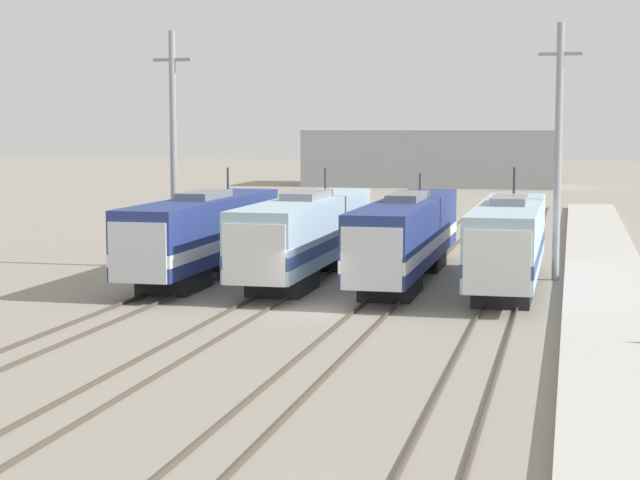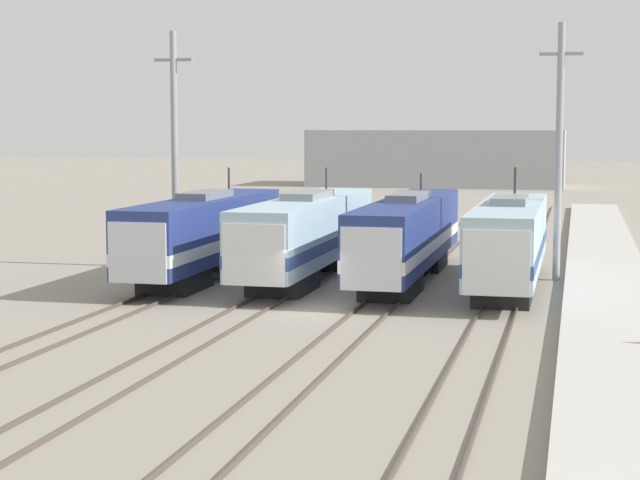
# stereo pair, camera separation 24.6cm
# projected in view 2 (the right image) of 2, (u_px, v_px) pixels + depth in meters

# --- Properties ---
(ground_plane) EXTENTS (400.00, 400.00, 0.00)m
(ground_plane) POSITION_uv_depth(u_px,v_px,m) (311.00, 312.00, 43.68)
(ground_plane) COLOR gray
(rail_pair_far_left) EXTENTS (1.51, 120.00, 0.15)m
(rail_pair_far_left) POSITION_uv_depth(u_px,v_px,m) (140.00, 303.00, 45.42)
(rail_pair_far_left) COLOR #4C4238
(rail_pair_far_left) RESTS_ON ground_plane
(rail_pair_center_left) EXTENTS (1.51, 120.00, 0.15)m
(rail_pair_center_left) POSITION_uv_depth(u_px,v_px,m) (252.00, 308.00, 44.25)
(rail_pair_center_left) COLOR #4C4238
(rail_pair_center_left) RESTS_ON ground_plane
(rail_pair_center_right) EXTENTS (1.51, 120.00, 0.15)m
(rail_pair_center_right) POSITION_uv_depth(u_px,v_px,m) (371.00, 313.00, 43.09)
(rail_pair_center_right) COLOR #4C4238
(rail_pair_center_right) RESTS_ON ground_plane
(rail_pair_far_right) EXTENTS (1.51, 120.00, 0.15)m
(rail_pair_far_right) POSITION_uv_depth(u_px,v_px,m) (495.00, 318.00, 41.92)
(rail_pair_far_right) COLOR #4C4238
(rail_pair_far_right) RESTS_ON ground_plane
(locomotive_far_left) EXTENTS (2.88, 17.09, 5.39)m
(locomotive_far_left) POSITION_uv_depth(u_px,v_px,m) (202.00, 235.00, 52.68)
(locomotive_far_left) COLOR black
(locomotive_far_left) RESTS_ON ground_plane
(locomotive_center_left) EXTENTS (2.99, 18.37, 5.38)m
(locomotive_center_left) POSITION_uv_depth(u_px,v_px,m) (305.00, 235.00, 52.53)
(locomotive_center_left) COLOR #232326
(locomotive_center_left) RESTS_ON ground_plane
(locomotive_center_right) EXTENTS (2.76, 19.40, 5.12)m
(locomotive_center_right) POSITION_uv_depth(u_px,v_px,m) (406.00, 237.00, 51.66)
(locomotive_center_right) COLOR black
(locomotive_center_right) RESTS_ON ground_plane
(locomotive_far_right) EXTENTS (2.89, 16.37, 5.55)m
(locomotive_far_right) POSITION_uv_depth(u_px,v_px,m) (509.00, 243.00, 49.03)
(locomotive_far_right) COLOR #232326
(locomotive_far_right) RESTS_ON ground_plane
(catenary_tower_left) EXTENTS (2.08, 0.35, 12.54)m
(catenary_tower_left) POSITION_uv_depth(u_px,v_px,m) (175.00, 148.00, 56.65)
(catenary_tower_left) COLOR gray
(catenary_tower_left) RESTS_ON ground_plane
(catenary_tower_right) EXTENTS (2.08, 0.35, 12.54)m
(catenary_tower_right) POSITION_uv_depth(u_px,v_px,m) (559.00, 150.00, 52.00)
(catenary_tower_right) COLOR gray
(catenary_tower_right) RESTS_ON ground_plane
(platform) EXTENTS (4.00, 120.00, 0.40)m
(platform) POSITION_uv_depth(u_px,v_px,m) (615.00, 319.00, 40.85)
(platform) COLOR #B7B5AD
(platform) RESTS_ON ground_plane
(depot_building) EXTENTS (31.82, 13.56, 7.12)m
(depot_building) POSITION_uv_depth(u_px,v_px,m) (438.00, 158.00, 136.68)
(depot_building) COLOR #9EA3A8
(depot_building) RESTS_ON ground_plane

